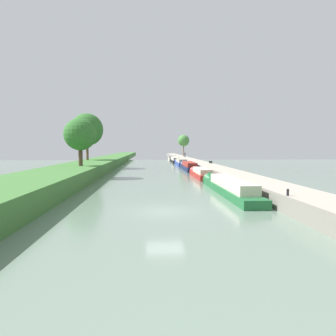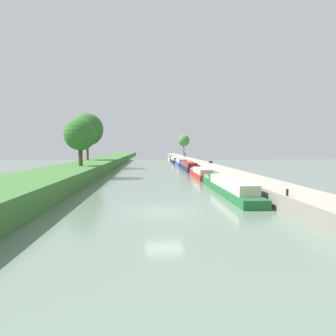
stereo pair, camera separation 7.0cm
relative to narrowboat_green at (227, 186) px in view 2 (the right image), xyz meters
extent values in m
plane|color=slate|center=(-6.21, -7.72, -0.60)|extent=(160.00, 160.00, 0.00)
cube|color=#A89E8E|center=(3.41, -7.72, -0.07)|extent=(3.77, 260.00, 1.06)
cube|color=gray|center=(1.40, -7.72, -0.05)|extent=(0.25, 260.00, 1.11)
cube|color=#1E6033|center=(0.00, -0.58, -0.27)|extent=(1.92, 14.66, 0.67)
cube|color=beige|center=(0.00, -1.32, 0.47)|extent=(1.58, 10.26, 0.80)
cone|color=#1E6033|center=(0.00, 7.32, -0.27)|extent=(1.83, 1.15, 1.83)
cube|color=maroon|center=(-0.01, 13.96, -0.27)|extent=(1.92, 9.46, 0.67)
cube|color=beige|center=(-0.01, 13.48, 0.41)|extent=(1.58, 6.62, 0.69)
cone|color=maroon|center=(-0.01, 19.26, -0.27)|extent=(1.82, 1.15, 1.82)
cube|color=#141E42|center=(0.05, 27.77, -0.23)|extent=(2.06, 12.23, 0.76)
cube|color=maroon|center=(0.05, 27.16, 0.54)|extent=(1.69, 8.56, 0.77)
cone|color=#141E42|center=(0.05, 34.50, -0.23)|extent=(1.96, 1.24, 1.96)
cube|color=#283D93|center=(0.07, 41.77, -0.21)|extent=(2.08, 10.76, 0.78)
cube|color=#B2A893|center=(0.07, 41.23, 0.56)|extent=(1.71, 7.53, 0.77)
cone|color=#283D93|center=(0.07, 47.77, -0.21)|extent=(1.98, 1.25, 1.98)
cube|color=black|center=(-0.17, 55.99, -0.27)|extent=(2.01, 14.23, 0.66)
cube|color=beige|center=(-0.17, 55.28, 0.47)|extent=(1.64, 9.96, 0.83)
cone|color=black|center=(-0.17, 63.71, -0.27)|extent=(1.90, 1.20, 1.90)
cube|color=beige|center=(0.06, 70.14, -0.30)|extent=(1.99, 9.04, 0.61)
cube|color=#333338|center=(0.06, 69.69, 0.29)|extent=(1.63, 6.33, 0.57)
cone|color=beige|center=(0.06, 75.26, -0.30)|extent=(1.89, 1.19, 1.89)
cylinder|color=brown|center=(4.74, 77.82, 2.63)|extent=(0.34, 0.34, 4.34)
sphere|color=#47843D|center=(4.74, 77.82, 5.90)|extent=(4.01, 4.01, 4.01)
cylinder|color=#4C3828|center=(-16.56, 14.27, 2.63)|extent=(0.55, 0.55, 3.08)
sphere|color=#2D6628|center=(-16.56, 14.27, 5.37)|extent=(4.35, 4.35, 4.35)
cylinder|color=brown|center=(-19.48, 33.25, 3.21)|extent=(0.47, 0.47, 4.24)
sphere|color=#2D6628|center=(-19.48, 33.25, 7.08)|extent=(6.36, 6.36, 6.36)
cylinder|color=#282D42|center=(3.73, 65.11, 0.87)|extent=(0.26, 0.26, 0.82)
cylinder|color=#333338|center=(3.73, 65.11, 1.59)|extent=(0.34, 0.34, 0.62)
sphere|color=tan|center=(3.73, 65.11, 2.01)|extent=(0.22, 0.22, 0.22)
cylinder|color=black|center=(1.83, -8.28, 0.68)|extent=(0.16, 0.16, 0.45)
cylinder|color=black|center=(1.83, 75.35, 0.68)|extent=(0.16, 0.16, 0.45)
cube|color=#333338|center=(4.85, 30.83, 0.66)|extent=(0.40, 0.08, 0.41)
cube|color=#333338|center=(4.85, 32.03, 0.66)|extent=(0.40, 0.08, 0.41)
cube|color=#2D4733|center=(4.85, 31.43, 0.90)|extent=(0.44, 1.50, 0.06)
camera|label=1|loc=(-7.22, -27.34, 3.65)|focal=32.26mm
camera|label=2|loc=(-7.15, -27.34, 3.65)|focal=32.26mm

